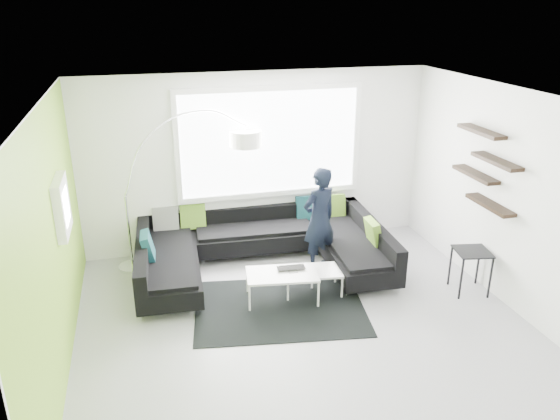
{
  "coord_description": "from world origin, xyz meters",
  "views": [
    {
      "loc": [
        -1.78,
        -5.61,
        3.8
      ],
      "look_at": [
        -0.05,
        0.9,
        1.18
      ],
      "focal_mm": 35.0,
      "sensor_mm": 36.0,
      "label": 1
    }
  ],
  "objects_px": {
    "side_table": "(470,271)",
    "person": "(319,219)",
    "arc_lamp": "(125,196)",
    "laptop": "(292,270)",
    "sectional_sofa": "(262,250)",
    "coffee_table": "(297,283)"
  },
  "relations": [
    {
      "from": "coffee_table",
      "to": "person",
      "type": "relative_size",
      "value": 0.78
    },
    {
      "from": "sectional_sofa",
      "to": "arc_lamp",
      "type": "xyz_separation_m",
      "value": [
        -1.87,
        0.6,
        0.81
      ]
    },
    {
      "from": "person",
      "to": "laptop",
      "type": "bearing_deg",
      "value": 29.54
    },
    {
      "from": "sectional_sofa",
      "to": "person",
      "type": "xyz_separation_m",
      "value": [
        0.84,
        -0.09,
        0.45
      ]
    },
    {
      "from": "side_table",
      "to": "coffee_table",
      "type": "bearing_deg",
      "value": 168.36
    },
    {
      "from": "arc_lamp",
      "to": "person",
      "type": "height_order",
      "value": "arc_lamp"
    },
    {
      "from": "coffee_table",
      "to": "arc_lamp",
      "type": "height_order",
      "value": "arc_lamp"
    },
    {
      "from": "sectional_sofa",
      "to": "side_table",
      "type": "bearing_deg",
      "value": -23.48
    },
    {
      "from": "side_table",
      "to": "person",
      "type": "distance_m",
      "value": 2.21
    },
    {
      "from": "coffee_table",
      "to": "side_table",
      "type": "height_order",
      "value": "side_table"
    },
    {
      "from": "arc_lamp",
      "to": "laptop",
      "type": "relative_size",
      "value": 5.86
    },
    {
      "from": "sectional_sofa",
      "to": "arc_lamp",
      "type": "relative_size",
      "value": 1.6
    },
    {
      "from": "side_table",
      "to": "arc_lamp",
      "type": "bearing_deg",
      "value": 157.04
    },
    {
      "from": "side_table",
      "to": "person",
      "type": "height_order",
      "value": "person"
    },
    {
      "from": "coffee_table",
      "to": "laptop",
      "type": "distance_m",
      "value": 0.23
    },
    {
      "from": "side_table",
      "to": "laptop",
      "type": "distance_m",
      "value": 2.46
    },
    {
      "from": "sectional_sofa",
      "to": "person",
      "type": "bearing_deg",
      "value": -3.22
    },
    {
      "from": "sectional_sofa",
      "to": "coffee_table",
      "type": "height_order",
      "value": "sectional_sofa"
    },
    {
      "from": "arc_lamp",
      "to": "side_table",
      "type": "xyz_separation_m",
      "value": [
        4.49,
        -1.9,
        -0.84
      ]
    },
    {
      "from": "side_table",
      "to": "laptop",
      "type": "relative_size",
      "value": 1.57
    },
    {
      "from": "arc_lamp",
      "to": "laptop",
      "type": "bearing_deg",
      "value": -41.6
    },
    {
      "from": "side_table",
      "to": "laptop",
      "type": "height_order",
      "value": "side_table"
    }
  ]
}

